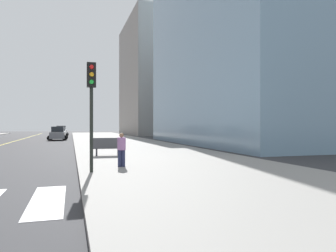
{
  "coord_description": "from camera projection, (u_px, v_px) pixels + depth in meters",
  "views": [
    {
      "loc": [
        6.92,
        -5.34,
        2.06
      ],
      "look_at": [
        18.55,
        32.98,
        1.96
      ],
      "focal_mm": 34.24,
      "sensor_mm": 36.0,
      "label": 1
    }
  ],
  "objects": [
    {
      "name": "traffic_light_near_corner",
      "position": [
        91.0,
        95.0,
        12.97
      ],
      "size": [
        0.36,
        0.41,
        4.45
      ],
      "rotation": [
        0.0,
        0.0,
        3.14
      ],
      "color": "black",
      "rests_on": "sidewalk_kerb_east"
    },
    {
      "name": "lane_divider_paint",
      "position": [
        15.0,
        141.0,
        41.38
      ],
      "size": [
        0.16,
        80.0,
        0.01
      ],
      "primitive_type": "cube",
      "color": "yellow",
      "rests_on": "ground"
    },
    {
      "name": "pedestrian_waiting_east",
      "position": [
        122.0,
        148.0,
        14.71
      ],
      "size": [
        0.38,
        0.38,
        1.56
      ],
      "rotation": [
        0.0,
        0.0,
        3.13
      ],
      "color": "#232847",
      "rests_on": "sidewalk_kerb_east"
    },
    {
      "name": "car_white_second",
      "position": [
        61.0,
        131.0,
        61.93
      ],
      "size": [
        2.83,
        4.42,
        1.94
      ],
      "rotation": [
        0.0,
        0.0,
        3.18
      ],
      "color": "silver",
      "rests_on": "ground"
    },
    {
      "name": "sidewalk_kerb_east",
      "position": [
        139.0,
        150.0,
        25.79
      ],
      "size": [
        10.0,
        120.0,
        0.15
      ],
      "primitive_type": "cube",
      "color": "gray",
      "rests_on": "ground"
    },
    {
      "name": "car_silver_fourth",
      "position": [
        60.0,
        132.0,
        54.24
      ],
      "size": [
        2.55,
        4.01,
        1.77
      ],
      "rotation": [
        0.0,
        0.0,
        3.11
      ],
      "color": "#B7B7BC",
      "rests_on": "ground"
    },
    {
      "name": "parking_garage_concrete",
      "position": [
        167.0,
        79.0,
        72.14
      ],
      "size": [
        18.0,
        24.0,
        24.89
      ],
      "primitive_type": "cube",
      "color": "gray",
      "rests_on": "ground"
    },
    {
      "name": "car_gray_fifth",
      "position": [
        58.0,
        134.0,
        44.07
      ],
      "size": [
        2.68,
        4.23,
        1.87
      ],
      "rotation": [
        0.0,
        0.0,
        3.12
      ],
      "color": "slate",
      "rests_on": "ground"
    },
    {
      "name": "park_bench",
      "position": [
        108.0,
        147.0,
        20.04
      ],
      "size": [
        1.83,
        0.66,
        1.12
      ],
      "rotation": [
        0.0,
        0.0,
        1.51
      ],
      "color": "#47474C",
      "rests_on": "sidewalk_kerb_east"
    }
  ]
}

